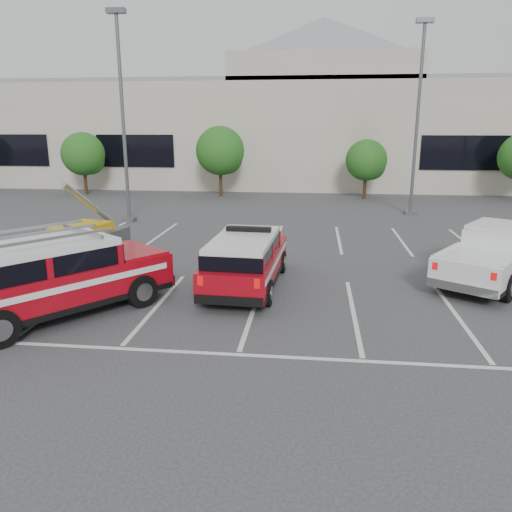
# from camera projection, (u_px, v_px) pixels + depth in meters

# --- Properties ---
(ground) EXTENTS (120.00, 120.00, 0.00)m
(ground) POSITION_uv_depth(u_px,v_px,m) (254.00, 309.00, 13.68)
(ground) COLOR #313134
(ground) RESTS_ON ground
(stall_markings) EXTENTS (23.00, 15.00, 0.01)m
(stall_markings) POSITION_uv_depth(u_px,v_px,m) (269.00, 265.00, 18.01)
(stall_markings) COLOR silver
(stall_markings) RESTS_ON ground
(convention_building) EXTENTS (60.00, 16.99, 13.20)m
(convention_building) POSITION_uv_depth(u_px,v_px,m) (300.00, 127.00, 43.08)
(convention_building) COLOR beige
(convention_building) RESTS_ON ground
(tree_left) EXTENTS (3.07, 3.07, 4.42)m
(tree_left) POSITION_uv_depth(u_px,v_px,m) (85.00, 156.00, 35.82)
(tree_left) COLOR #3F2B19
(tree_left) RESTS_ON ground
(tree_mid_left) EXTENTS (3.37, 3.37, 4.85)m
(tree_mid_left) POSITION_uv_depth(u_px,v_px,m) (222.00, 153.00, 34.64)
(tree_mid_left) COLOR #3F2B19
(tree_mid_left) RESTS_ON ground
(tree_mid_right) EXTENTS (2.77, 2.77, 3.99)m
(tree_mid_right) POSITION_uv_depth(u_px,v_px,m) (367.00, 162.00, 33.66)
(tree_mid_right) COLOR #3F2B19
(tree_mid_right) RESTS_ON ground
(light_pole_left) EXTENTS (0.90, 0.60, 10.24)m
(light_pole_left) POSITION_uv_depth(u_px,v_px,m) (123.00, 119.00, 24.79)
(light_pole_left) COLOR #59595E
(light_pole_left) RESTS_ON ground
(light_pole_mid) EXTENTS (0.90, 0.60, 10.24)m
(light_pole_mid) POSITION_uv_depth(u_px,v_px,m) (417.00, 119.00, 26.96)
(light_pole_mid) COLOR #59595E
(light_pole_mid) RESTS_ON ground
(fire_chief_suv) EXTENTS (2.16, 5.29, 1.83)m
(fire_chief_suv) POSITION_uv_depth(u_px,v_px,m) (246.00, 264.00, 15.35)
(fire_chief_suv) COLOR #980712
(fire_chief_suv) RESTS_ON ground
(white_pickup) EXTENTS (4.90, 5.93, 1.78)m
(white_pickup) POSITION_uv_depth(u_px,v_px,m) (494.00, 259.00, 16.08)
(white_pickup) COLOR silver
(white_pickup) RESTS_ON ground
(ladder_suv) EXTENTS (5.38, 5.98, 2.29)m
(ladder_suv) POSITION_uv_depth(u_px,v_px,m) (52.00, 282.00, 13.00)
(ladder_suv) COLOR #980712
(ladder_suv) RESTS_ON ground
(utility_rig) EXTENTS (3.59, 3.66, 2.96)m
(utility_rig) POSITION_uv_depth(u_px,v_px,m) (79.00, 243.00, 18.69)
(utility_rig) COLOR #59595E
(utility_rig) RESTS_ON ground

